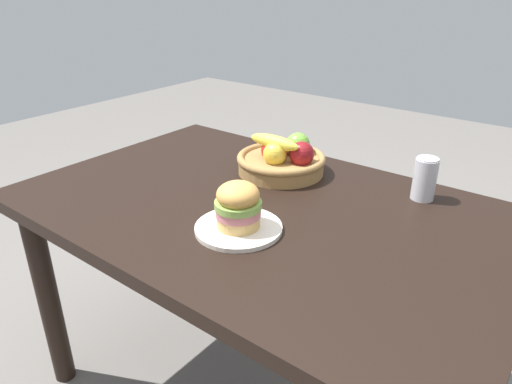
% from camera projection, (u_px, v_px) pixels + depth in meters
% --- Properties ---
extents(dining_table, '(1.40, 0.90, 0.75)m').
position_uv_depth(dining_table, '(261.00, 235.00, 1.37)').
color(dining_table, black).
rests_on(dining_table, ground_plane).
extents(plate, '(0.22, 0.22, 0.01)m').
position_uv_depth(plate, '(239.00, 228.00, 1.19)').
color(plate, silver).
rests_on(plate, dining_table).
extents(sandwich, '(0.12, 0.12, 0.12)m').
position_uv_depth(sandwich, '(238.00, 205.00, 1.16)').
color(sandwich, '#DBAD60').
rests_on(sandwich, plate).
extents(soda_can, '(0.07, 0.07, 0.13)m').
position_uv_depth(soda_can, '(425.00, 179.00, 1.34)').
color(soda_can, silver).
rests_on(soda_can, dining_table).
extents(fruit_basket, '(0.29, 0.29, 0.14)m').
position_uv_depth(fruit_basket, '(282.00, 159.00, 1.52)').
color(fruit_basket, '#9E7542').
rests_on(fruit_basket, dining_table).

